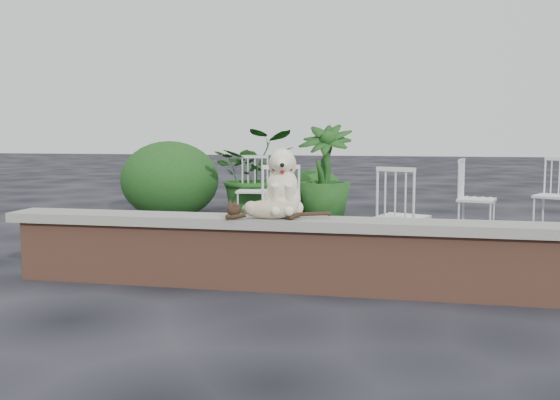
% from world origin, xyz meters
% --- Properties ---
extents(ground, '(60.00, 60.00, 0.00)m').
position_xyz_m(ground, '(0.00, 0.00, 0.00)').
color(ground, black).
rests_on(ground, ground).
extents(brick_wall, '(6.00, 0.30, 0.50)m').
position_xyz_m(brick_wall, '(0.00, 0.00, 0.25)').
color(brick_wall, brown).
rests_on(brick_wall, ground).
extents(capstone, '(6.20, 0.40, 0.08)m').
position_xyz_m(capstone, '(0.00, 0.00, 0.54)').
color(capstone, slate).
rests_on(capstone, brick_wall).
extents(dog, '(0.45, 0.54, 0.56)m').
position_xyz_m(dog, '(-0.76, 0.06, 0.86)').
color(dog, beige).
rests_on(dog, capstone).
extents(cat, '(1.00, 0.42, 0.17)m').
position_xyz_m(cat, '(-0.84, -0.09, 0.66)').
color(cat, tan).
rests_on(cat, capstone).
extents(chair_c, '(0.72, 0.72, 0.94)m').
position_xyz_m(chair_c, '(0.18, 1.18, 0.47)').
color(chair_c, white).
rests_on(chair_c, ground).
extents(chair_d, '(0.76, 0.76, 0.94)m').
position_xyz_m(chair_d, '(2.02, 3.62, 0.47)').
color(chair_d, white).
rests_on(chair_d, ground).
extents(chair_a, '(0.71, 0.71, 0.94)m').
position_xyz_m(chair_a, '(-0.95, 1.00, 0.47)').
color(chair_a, white).
rests_on(chair_a, ground).
extents(chair_b, '(0.61, 0.61, 0.94)m').
position_xyz_m(chair_b, '(-1.90, 3.53, 0.47)').
color(chair_b, white).
rests_on(chair_b, ground).
extents(chair_e, '(0.67, 0.67, 0.94)m').
position_xyz_m(chair_e, '(1.03, 3.00, 0.47)').
color(chair_e, white).
rests_on(chair_e, ground).
extents(potted_plant_a, '(1.48, 1.39, 1.31)m').
position_xyz_m(potted_plant_a, '(-2.01, 3.99, 0.66)').
color(potted_plant_a, '#1D3E11').
rests_on(potted_plant_a, ground).
extents(potted_plant_b, '(0.84, 0.84, 1.38)m').
position_xyz_m(potted_plant_b, '(-0.97, 4.02, 0.69)').
color(potted_plant_b, '#1D3E11').
rests_on(potted_plant_b, ground).
extents(shrubbery, '(3.32, 2.00, 1.20)m').
position_xyz_m(shrubbery, '(-3.09, 4.34, 0.47)').
color(shrubbery, '#1D3E11').
rests_on(shrubbery, ground).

